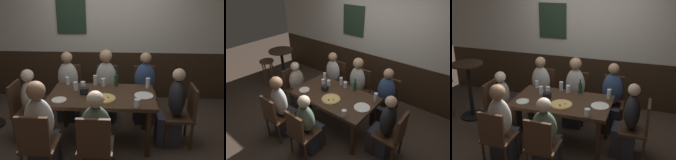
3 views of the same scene
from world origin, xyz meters
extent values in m
plane|color=#423328|center=(0.00, 0.00, 0.00)|extent=(12.00, 12.00, 0.00)
cube|color=#332316|center=(0.00, 1.65, 0.47)|extent=(6.40, 0.10, 0.95)
cube|color=beige|center=(0.00, 1.65, 1.77)|extent=(6.40, 0.10, 1.65)
cube|color=#233828|center=(-0.72, 1.58, 1.66)|extent=(0.56, 0.03, 0.68)
cube|color=#382316|center=(0.00, 0.00, 0.71)|extent=(1.47, 0.85, 0.05)
cylinder|color=#382316|center=(-0.63, -0.34, 0.34)|extent=(0.07, 0.07, 0.69)
cylinder|color=#382316|center=(0.63, -0.34, 0.34)|extent=(0.07, 0.07, 0.69)
cylinder|color=#382316|center=(-0.63, 0.34, 0.34)|extent=(0.07, 0.07, 0.69)
cylinder|color=#382316|center=(0.63, 0.34, 0.34)|extent=(0.07, 0.07, 0.69)
cube|color=#422B1C|center=(-0.65, 0.76, 0.43)|extent=(0.40, 0.40, 0.04)
cube|color=#422B1C|center=(-0.65, 0.94, 0.67)|extent=(0.36, 0.04, 0.43)
cylinder|color=#422B1C|center=(-0.48, 0.59, 0.21)|extent=(0.04, 0.04, 0.41)
cylinder|color=#422B1C|center=(-0.82, 0.59, 0.21)|extent=(0.04, 0.04, 0.41)
cylinder|color=#422B1C|center=(-0.48, 0.93, 0.21)|extent=(0.04, 0.04, 0.41)
cylinder|color=#422B1C|center=(-0.82, 0.93, 0.21)|extent=(0.04, 0.04, 0.41)
cube|color=#422B1C|center=(0.00, 0.76, 0.43)|extent=(0.40, 0.40, 0.04)
cube|color=#422B1C|center=(0.00, 0.94, 0.67)|extent=(0.36, 0.04, 0.43)
cylinder|color=#422B1C|center=(0.17, 0.59, 0.21)|extent=(0.04, 0.04, 0.41)
cylinder|color=#422B1C|center=(-0.17, 0.59, 0.21)|extent=(0.04, 0.04, 0.41)
cylinder|color=#422B1C|center=(0.17, 0.93, 0.21)|extent=(0.04, 0.04, 0.41)
cylinder|color=#422B1C|center=(-0.17, 0.93, 0.21)|extent=(0.04, 0.04, 0.41)
cube|color=#422B1C|center=(-1.07, 0.00, 0.43)|extent=(0.40, 0.40, 0.04)
cube|color=#422B1C|center=(-1.25, 0.00, 0.67)|extent=(0.04, 0.36, 0.43)
cylinder|color=#422B1C|center=(-0.90, 0.17, 0.21)|extent=(0.04, 0.04, 0.41)
cylinder|color=#422B1C|center=(-0.90, -0.17, 0.21)|extent=(0.04, 0.04, 0.41)
cylinder|color=#422B1C|center=(-1.24, 0.17, 0.21)|extent=(0.04, 0.04, 0.41)
cylinder|color=#422B1C|center=(-1.24, -0.17, 0.21)|extent=(0.04, 0.04, 0.41)
cube|color=#422B1C|center=(0.65, 0.76, 0.43)|extent=(0.40, 0.40, 0.04)
cube|color=#422B1C|center=(0.65, 0.94, 0.67)|extent=(0.36, 0.04, 0.43)
cylinder|color=#422B1C|center=(0.82, 0.59, 0.21)|extent=(0.04, 0.04, 0.41)
cylinder|color=#422B1C|center=(0.48, 0.59, 0.21)|extent=(0.04, 0.04, 0.41)
cylinder|color=#422B1C|center=(0.82, 0.93, 0.21)|extent=(0.04, 0.04, 0.41)
cylinder|color=#422B1C|center=(0.48, 0.93, 0.21)|extent=(0.04, 0.04, 0.41)
cube|color=#422B1C|center=(-0.65, -0.76, 0.43)|extent=(0.40, 0.40, 0.04)
cube|color=#422B1C|center=(-0.65, -0.94, 0.67)|extent=(0.36, 0.04, 0.43)
cylinder|color=#422B1C|center=(-0.82, -0.59, 0.21)|extent=(0.04, 0.04, 0.41)
cylinder|color=#422B1C|center=(-0.48, -0.59, 0.21)|extent=(0.04, 0.04, 0.41)
cube|color=#422B1C|center=(0.00, -0.76, 0.43)|extent=(0.40, 0.40, 0.04)
cube|color=#422B1C|center=(0.00, -0.94, 0.67)|extent=(0.36, 0.04, 0.43)
cylinder|color=#422B1C|center=(-0.17, -0.59, 0.21)|extent=(0.04, 0.04, 0.41)
cylinder|color=#422B1C|center=(0.17, -0.59, 0.21)|extent=(0.04, 0.04, 0.41)
cube|color=#422B1C|center=(1.07, 0.00, 0.43)|extent=(0.40, 0.40, 0.04)
cube|color=#422B1C|center=(1.25, 0.00, 0.67)|extent=(0.04, 0.36, 0.43)
cylinder|color=#422B1C|center=(0.90, -0.17, 0.21)|extent=(0.04, 0.04, 0.41)
cylinder|color=#422B1C|center=(0.90, 0.17, 0.21)|extent=(0.04, 0.04, 0.41)
cylinder|color=#422B1C|center=(1.24, -0.17, 0.21)|extent=(0.04, 0.04, 0.41)
cylinder|color=#422B1C|center=(1.24, 0.17, 0.21)|extent=(0.04, 0.04, 0.41)
cube|color=#2D2D38|center=(-0.65, 0.63, 0.23)|extent=(0.32, 0.34, 0.45)
ellipsoid|color=silver|center=(-0.65, 0.72, 0.72)|extent=(0.34, 0.22, 0.54)
sphere|color=tan|center=(-0.65, 0.72, 1.07)|extent=(0.19, 0.19, 0.19)
cube|color=#2D2D38|center=(0.00, 0.63, 0.23)|extent=(0.32, 0.34, 0.45)
ellipsoid|color=silver|center=(0.00, 0.72, 0.73)|extent=(0.34, 0.22, 0.56)
sphere|color=tan|center=(0.00, 0.72, 1.10)|extent=(0.21, 0.21, 0.21)
cube|color=#2D2D38|center=(-0.94, 0.00, 0.23)|extent=(0.34, 0.32, 0.45)
ellipsoid|color=tan|center=(-1.03, 0.00, 0.68)|extent=(0.22, 0.34, 0.47)
sphere|color=beige|center=(-1.03, 0.00, 1.00)|extent=(0.18, 0.18, 0.18)
cube|color=#2D2D38|center=(0.65, 0.63, 0.23)|extent=(0.32, 0.34, 0.45)
ellipsoid|color=#334C7A|center=(0.65, 0.72, 0.72)|extent=(0.34, 0.22, 0.55)
sphere|color=tan|center=(0.65, 0.72, 1.08)|extent=(0.18, 0.18, 0.18)
cube|color=#2D2D38|center=(-0.65, -0.63, 0.23)|extent=(0.32, 0.34, 0.45)
ellipsoid|color=silver|center=(-0.65, -0.72, 0.72)|extent=(0.34, 0.22, 0.54)
sphere|color=#936B4C|center=(-0.65, -0.72, 1.09)|extent=(0.21, 0.21, 0.21)
cube|color=#2D2D38|center=(0.00, -0.63, 0.23)|extent=(0.32, 0.34, 0.45)
ellipsoid|color=#56705B|center=(0.00, -0.72, 0.68)|extent=(0.34, 0.22, 0.46)
sphere|color=beige|center=(0.00, -0.72, 1.00)|extent=(0.19, 0.19, 0.19)
cube|color=#2D2D38|center=(0.94, 0.00, 0.23)|extent=(0.34, 0.32, 0.45)
ellipsoid|color=black|center=(1.03, 0.00, 0.71)|extent=(0.22, 0.34, 0.52)
sphere|color=#DBB293|center=(1.03, 0.00, 1.05)|extent=(0.17, 0.17, 0.17)
cylinder|color=tan|center=(0.04, -0.15, 0.75)|extent=(0.33, 0.33, 0.02)
cylinder|color=#DBB760|center=(0.04, -0.15, 0.76)|extent=(0.29, 0.29, 0.01)
cylinder|color=maroon|center=(0.05, -0.23, 0.77)|extent=(0.03, 0.03, 0.00)
cylinder|color=maroon|center=(0.10, -0.16, 0.77)|extent=(0.03, 0.03, 0.00)
cylinder|color=maroon|center=(0.03, -0.21, 0.77)|extent=(0.03, 0.03, 0.00)
cylinder|color=silver|center=(-0.39, 0.13, 0.80)|extent=(0.07, 0.07, 0.12)
cylinder|color=#C6842D|center=(-0.39, 0.13, 0.76)|extent=(0.06, 0.06, 0.04)
cylinder|color=silver|center=(-0.14, 0.36, 0.82)|extent=(0.06, 0.06, 0.15)
cylinder|color=silver|center=(-0.14, 0.36, 0.78)|extent=(0.05, 0.05, 0.08)
cylinder|color=silver|center=(-0.29, 0.17, 0.80)|extent=(0.07, 0.07, 0.12)
cylinder|color=gold|center=(-0.29, 0.17, 0.76)|extent=(0.06, 0.06, 0.04)
cylinder|color=silver|center=(0.66, 0.28, 0.82)|extent=(0.07, 0.07, 0.15)
cylinder|color=#331E14|center=(0.66, 0.28, 0.78)|extent=(0.06, 0.06, 0.08)
cylinder|color=silver|center=(-0.56, 0.36, 0.80)|extent=(0.06, 0.06, 0.12)
cylinder|color=#C6842D|center=(-0.56, 0.36, 0.78)|extent=(0.05, 0.05, 0.08)
cylinder|color=silver|center=(0.47, -0.36, 0.79)|extent=(0.08, 0.08, 0.11)
cylinder|color=gold|center=(0.47, -0.36, 0.76)|extent=(0.07, 0.07, 0.04)
cylinder|color=silver|center=(-0.01, 0.31, 0.80)|extent=(0.07, 0.07, 0.12)
cylinder|color=#B26623|center=(-0.01, 0.31, 0.79)|extent=(0.06, 0.06, 0.09)
cylinder|color=#194723|center=(0.19, 0.35, 0.82)|extent=(0.06, 0.06, 0.16)
cylinder|color=#194723|center=(0.19, 0.35, 0.94)|extent=(0.03, 0.03, 0.07)
cylinder|color=white|center=(0.58, -0.02, 0.75)|extent=(0.26, 0.26, 0.01)
cylinder|color=white|center=(-0.55, -0.23, 0.75)|extent=(0.19, 0.19, 0.01)
cube|color=black|center=(-0.25, 0.01, 0.79)|extent=(0.11, 0.09, 0.09)
camera|label=1|loc=(0.32, -3.10, 2.10)|focal=39.10mm
camera|label=2|loc=(1.87, -2.28, 2.70)|focal=31.75mm
camera|label=3|loc=(1.21, -3.61, 2.52)|focal=44.69mm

